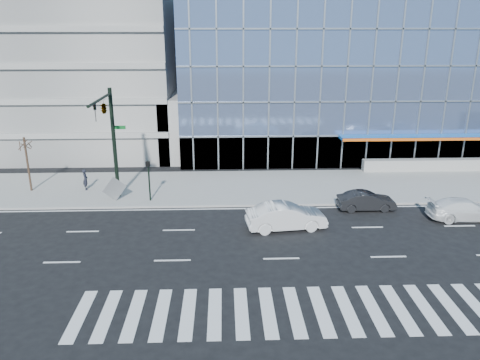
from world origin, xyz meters
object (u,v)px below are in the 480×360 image
at_px(traffic_signal, 107,120).
at_px(street_tree_near, 25,145).
at_px(pedestrian, 85,179).
at_px(tilted_panel, 115,189).
at_px(dark_sedan, 366,201).
at_px(white_sedan, 286,216).
at_px(white_suv, 464,209).
at_px(ped_signal_post, 149,174).

bearing_deg(traffic_signal, street_tree_near, 157.29).
distance_m(traffic_signal, street_tree_near, 7.96).
relative_size(pedestrian, tilted_panel, 1.25).
bearing_deg(dark_sedan, street_tree_near, 78.94).
bearing_deg(street_tree_near, dark_sedan, -10.30).
xyz_separation_m(white_sedan, dark_sedan, (6.00, 2.99, -0.17)).
distance_m(traffic_signal, tilted_panel, 5.12).
bearing_deg(pedestrian, white_sedan, -135.69).
xyz_separation_m(white_suv, tilted_panel, (-23.78, 3.87, 0.37)).
distance_m(street_tree_near, dark_sedan, 25.36).
distance_m(white_suv, tilted_panel, 24.10).
relative_size(dark_sedan, tilted_panel, 3.05).
xyz_separation_m(street_tree_near, dark_sedan, (24.76, -4.50, -3.13)).
bearing_deg(pedestrian, street_tree_near, 72.62).
distance_m(white_suv, dark_sedan, 6.28).
bearing_deg(white_suv, ped_signal_post, 79.85).
bearing_deg(ped_signal_post, pedestrian, 153.74).
height_order(traffic_signal, tilted_panel, traffic_signal).
distance_m(street_tree_near, white_sedan, 20.41).
bearing_deg(traffic_signal, pedestrian, 133.25).
height_order(ped_signal_post, pedestrian, ped_signal_post).
distance_m(dark_sedan, tilted_panel, 17.90).
bearing_deg(traffic_signal, tilted_panel, 93.25).
relative_size(traffic_signal, tilted_panel, 6.15).
relative_size(traffic_signal, street_tree_near, 1.89).
distance_m(street_tree_near, white_suv, 31.56).
bearing_deg(white_suv, pedestrian, 76.41).
distance_m(white_suv, pedestrian, 27.34).
xyz_separation_m(ped_signal_post, dark_sedan, (15.26, -1.94, -1.49)).
height_order(white_sedan, dark_sedan, white_sedan).
height_order(ped_signal_post, tilted_panel, ped_signal_post).
height_order(ped_signal_post, street_tree_near, street_tree_near).
xyz_separation_m(traffic_signal, white_sedan, (11.76, -4.56, -5.34)).
bearing_deg(pedestrian, ped_signal_post, -134.55).
bearing_deg(traffic_signal, white_suv, -8.23).
bearing_deg(street_tree_near, pedestrian, 0.91).
distance_m(traffic_signal, dark_sedan, 18.66).
bearing_deg(tilted_panel, ped_signal_post, -34.85).
distance_m(white_sedan, dark_sedan, 6.71).
xyz_separation_m(dark_sedan, tilted_panel, (-17.78, 2.01, 0.41)).
distance_m(ped_signal_post, tilted_panel, 2.74).
relative_size(traffic_signal, ped_signal_post, 2.67).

